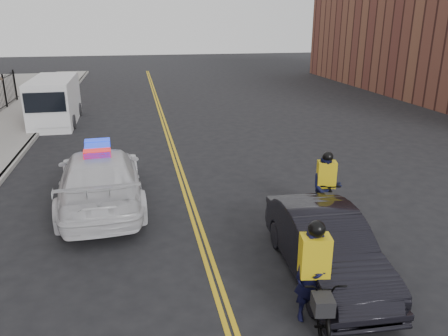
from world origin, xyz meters
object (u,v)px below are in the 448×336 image
police_cruiser (100,178)px  cargo_van (54,102)px  cyclist_near (313,286)px  cyclist_far (325,192)px  dark_sedan (325,245)px

police_cruiser → cargo_van: bearing=-78.9°
cyclist_near → cyclist_far: 4.51m
police_cruiser → dark_sedan: size_ratio=1.36×
police_cruiser → cyclist_far: cyclist_far is taller
cargo_van → police_cruiser: bearing=-76.1°
dark_sedan → cyclist_near: bearing=-119.7°
police_cruiser → cyclist_far: 6.37m
cyclist_near → cyclist_far: (2.02, 4.03, 0.05)m
dark_sedan → cyclist_far: (1.21, 2.74, 0.03)m
police_cruiser → cargo_van: 11.75m
cyclist_far → cyclist_near: bearing=-103.0°
cyclist_far → cargo_van: bearing=137.4°
dark_sedan → cyclist_far: size_ratio=2.25×
cyclist_near → police_cruiser: bearing=132.7°
police_cruiser → cyclist_near: cyclist_near is taller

